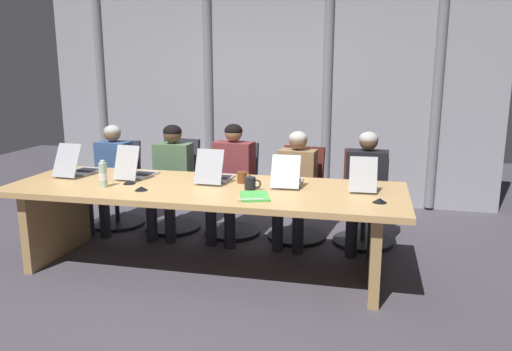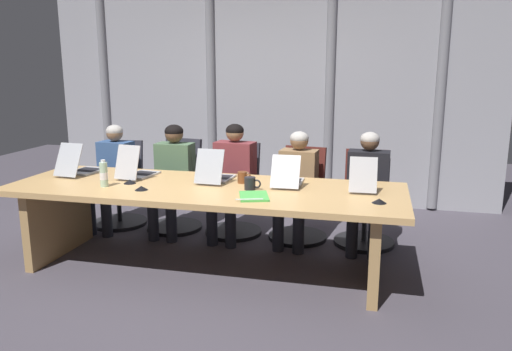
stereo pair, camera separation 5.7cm
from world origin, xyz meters
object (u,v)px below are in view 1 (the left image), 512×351
at_px(coffee_mug_far, 243,177).
at_px(conference_mic_right_side, 141,188).
at_px(laptop_center, 215,175).
at_px(office_chair_center, 234,200).
at_px(person_left_end, 110,172).
at_px(laptop_left_mid, 136,171).
at_px(laptop_left_end, 79,168).
at_px(conference_mic_left_side, 380,200).
at_px(office_chair_right_end, 364,209).
at_px(person_right_end, 366,184).
at_px(coffee_mug_near, 251,183).
at_px(laptop_right_end, 362,183).
at_px(office_chair_left_end, 118,194).
at_px(person_center, 231,175).
at_px(person_right_mid, 295,181).
at_px(person_left_mid, 171,173).
at_px(water_bottle_primary, 103,175).
at_px(conference_mic_middle, 129,182).
at_px(office_chair_left_mid, 175,196).
at_px(spiral_notepad, 254,196).
at_px(laptop_right_mid, 288,178).
at_px(office_chair_right_mid, 298,205).

xyz_separation_m(coffee_mug_far, conference_mic_right_side, (-0.75, -0.44, -0.03)).
xyz_separation_m(laptop_center, office_chair_center, (-0.05, 0.79, -0.45)).
xyz_separation_m(person_left_end, coffee_mug_far, (1.65, -0.64, 0.16)).
bearing_deg(laptop_left_mid, laptop_left_end, 95.65).
relative_size(coffee_mug_far, conference_mic_left_side, 1.18).
xyz_separation_m(office_chair_right_end, person_right_end, (0.01, -0.16, 0.29)).
xyz_separation_m(coffee_mug_near, coffee_mug_far, (-0.13, 0.22, -0.00)).
xyz_separation_m(laptop_right_end, office_chair_left_end, (-2.69, 0.80, -0.45)).
distance_m(person_center, conference_mic_right_side, 1.20).
bearing_deg(coffee_mug_near, laptop_left_mid, 169.30).
distance_m(laptop_center, office_chair_left_end, 1.67).
height_order(laptop_left_end, conference_mic_right_side, laptop_left_end).
distance_m(person_right_mid, conference_mic_right_side, 1.57).
xyz_separation_m(person_center, conference_mic_right_side, (-0.46, -1.10, 0.10)).
bearing_deg(laptop_left_end, laptop_center, -84.46).
xyz_separation_m(laptop_left_mid, person_left_mid, (0.06, 0.65, -0.15)).
bearing_deg(person_left_mid, water_bottle_primary, -8.64).
bearing_deg(person_right_end, conference_mic_middle, -63.75).
distance_m(laptop_right_end, person_left_mid, 2.09).
height_order(laptop_left_mid, conference_mic_middle, laptop_left_mid).
distance_m(office_chair_left_mid, spiral_notepad, 1.78).
bearing_deg(water_bottle_primary, conference_mic_middle, 45.70).
bearing_deg(office_chair_center, office_chair_left_end, -85.87).
bearing_deg(laptop_left_end, coffee_mug_near, -92.23).
distance_m(laptop_center, person_left_mid, 0.95).
height_order(laptop_right_end, person_right_end, person_right_end).
height_order(person_left_end, conference_mic_middle, person_left_end).
height_order(office_chair_center, office_chair_right_end, office_chair_center).
height_order(office_chair_center, person_left_end, person_left_end).
bearing_deg(coffee_mug_far, office_chair_left_end, 154.00).
distance_m(water_bottle_primary, conference_mic_right_side, 0.37).
distance_m(laptop_right_end, office_chair_center, 1.63).
distance_m(person_center, coffee_mug_near, 0.98).
bearing_deg(spiral_notepad, office_chair_right_end, 38.64).
distance_m(laptop_left_end, office_chair_left_mid, 1.11).
distance_m(person_right_end, spiral_notepad, 1.39).
distance_m(conference_mic_right_side, spiral_notepad, 0.97).
xyz_separation_m(water_bottle_primary, conference_mic_left_side, (2.28, 0.02, -0.09)).
xyz_separation_m(laptop_left_mid, water_bottle_primary, (-0.10, -0.41, 0.05)).
height_order(laptop_left_end, laptop_right_mid, laptop_left_end).
xyz_separation_m(office_chair_right_end, person_right_mid, (-0.68, -0.16, 0.29)).
distance_m(laptop_right_mid, office_chair_left_mid, 1.64).
relative_size(office_chair_right_mid, coffee_mug_near, 6.58).
relative_size(laptop_left_end, spiral_notepad, 1.42).
relative_size(office_chair_left_mid, conference_mic_left_side, 8.84).
xyz_separation_m(laptop_center, person_left_end, (-1.39, 0.63, -0.17)).
height_order(person_left_end, conference_mic_right_side, person_left_end).
bearing_deg(water_bottle_primary, office_chair_right_mid, 39.14).
bearing_deg(conference_mic_left_side, office_chair_left_mid, 150.79).
bearing_deg(laptop_center, spiral_notepad, -132.87).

